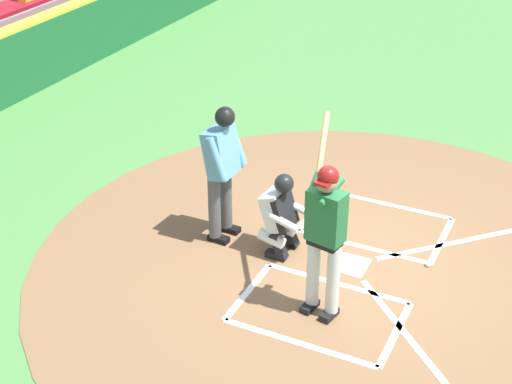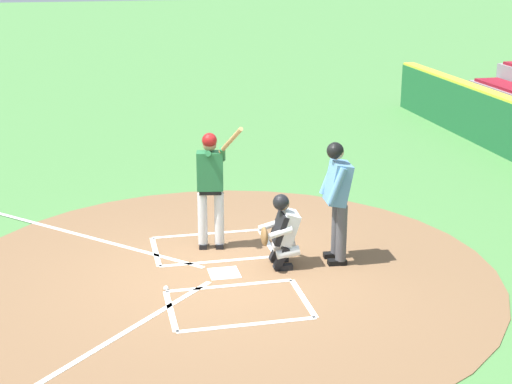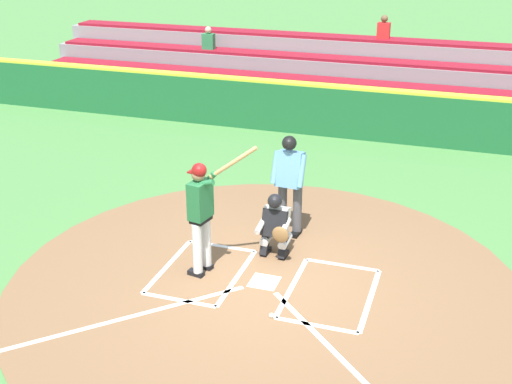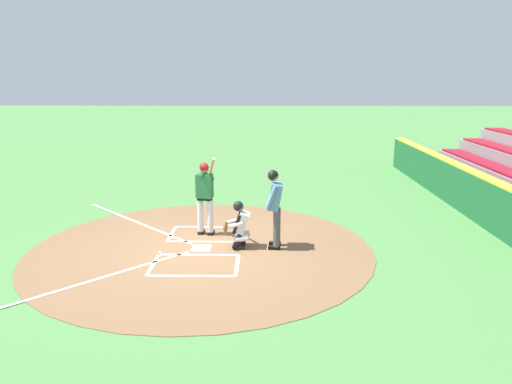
# 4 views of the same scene
# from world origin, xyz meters

# --- Properties ---
(ground_plane) EXTENTS (120.00, 120.00, 0.00)m
(ground_plane) POSITION_xyz_m (0.00, 0.00, 0.00)
(ground_plane) COLOR #4C8442
(dirt_circle) EXTENTS (8.00, 8.00, 0.01)m
(dirt_circle) POSITION_xyz_m (0.00, 0.00, 0.01)
(dirt_circle) COLOR brown
(dirt_circle) RESTS_ON ground
(home_plate_and_chalk) EXTENTS (7.93, 4.91, 0.01)m
(home_plate_and_chalk) POSITION_xyz_m (0.00, 0.88, 0.01)
(home_plate_and_chalk) COLOR white
(home_plate_and_chalk) RESTS_ON dirt_circle
(batter) EXTENTS (1.03, 0.58, 2.13)m
(batter) POSITION_xyz_m (1.02, 0.01, 1.10)
(batter) COLOR silver
(batter) RESTS_ON ground
(catcher) EXTENTS (0.59, 0.63, 1.13)m
(catcher) POSITION_xyz_m (0.09, -0.89, 0.59)
(catcher) COLOR black
(catcher) RESTS_ON ground
(plate_umpire) EXTENTS (0.60, 0.44, 1.86)m
(plate_umpire) POSITION_xyz_m (0.09, -1.73, 1.08)
(plate_umpire) COLOR #4C4C51
(plate_umpire) RESTS_ON ground
(baseball) EXTENTS (0.07, 0.07, 0.07)m
(baseball) POSITION_xyz_m (-0.39, 0.89, 0.04)
(baseball) COLOR white
(baseball) RESTS_ON ground
(backstop_wall) EXTENTS (22.00, 0.36, 1.31)m
(backstop_wall) POSITION_xyz_m (0.00, -7.50, 0.65)
(backstop_wall) COLOR #1E6033
(backstop_wall) RESTS_ON ground
(bleacher_stand) EXTENTS (20.00, 3.40, 2.55)m
(bleacher_stand) POSITION_xyz_m (-0.00, -10.20, 0.70)
(bleacher_stand) COLOR gray
(bleacher_stand) RESTS_ON ground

